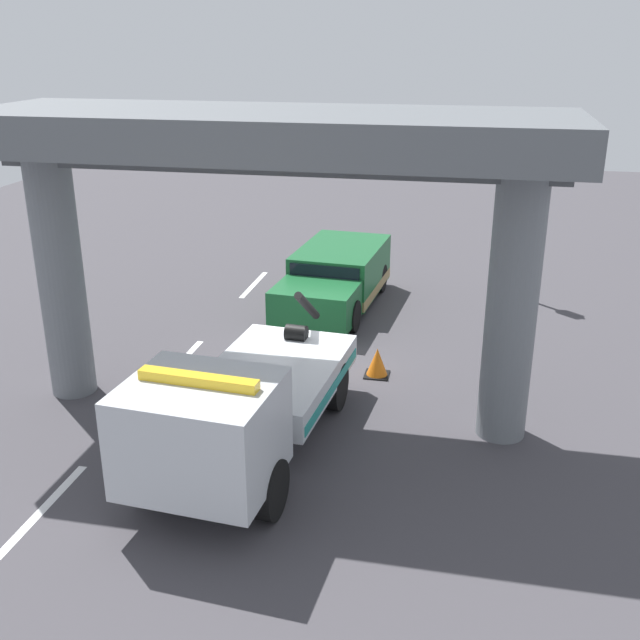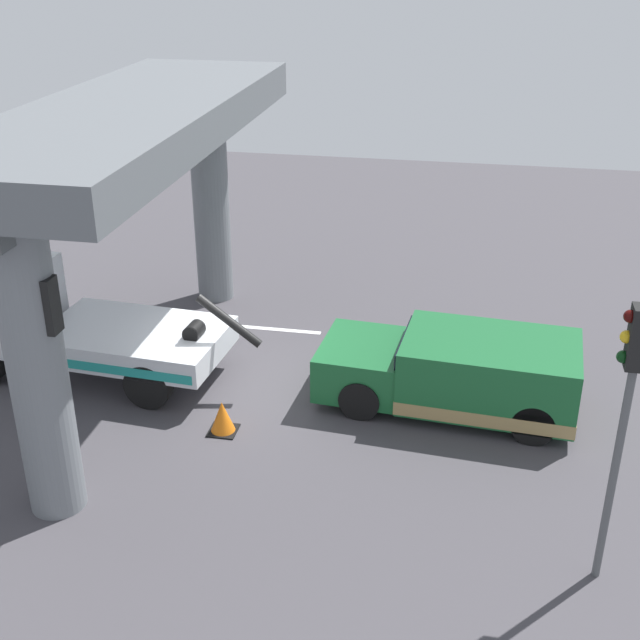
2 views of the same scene
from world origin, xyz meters
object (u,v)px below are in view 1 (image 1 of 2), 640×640
tow_truck_white (237,408)px  towed_van_green (336,279)px  traffic_light_far (518,275)px  traffic_cone_orange (377,363)px  traffic_light_near (508,182)px

tow_truck_white → towed_van_green: size_ratio=1.37×
towed_van_green → traffic_light_far: bearing=36.4°
towed_van_green → traffic_cone_orange: (4.50, 1.82, -0.47)m
traffic_light_far → traffic_cone_orange: 4.31m
tow_truck_white → traffic_light_far: 5.68m
tow_truck_white → traffic_light_near: bearing=157.3°
tow_truck_white → traffic_light_near: 12.24m
tow_truck_white → traffic_light_far: traffic_light_far is taller
towed_van_green → tow_truck_white: bearing=-0.4°
traffic_light_near → traffic_cone_orange: bearing=-22.4°
traffic_light_near → traffic_cone_orange: size_ratio=6.84×
traffic_light_near → traffic_light_far: 8.50m
traffic_light_near → traffic_light_far: size_ratio=1.06×
tow_truck_white → traffic_light_far: size_ratio=1.72×
traffic_light_far → traffic_cone_orange: traffic_light_far is taller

